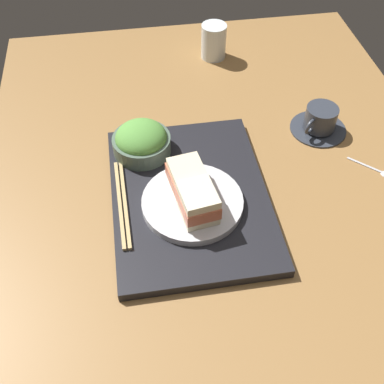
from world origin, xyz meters
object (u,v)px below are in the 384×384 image
(sandwich_plate, at_px, (192,202))
(coffee_cup, at_px, (320,121))
(salad_bowl, at_px, (141,141))
(sandwich_near, at_px, (187,178))
(sandwich_far, at_px, (198,203))
(chopsticks_pair, at_px, (122,204))
(drinking_glass, at_px, (214,41))
(teaspoon, at_px, (380,171))

(sandwich_plate, xyz_separation_m, coffee_cup, (-0.20, 0.33, -0.00))
(sandwich_plate, xyz_separation_m, salad_bowl, (-0.17, -0.08, 0.02))
(sandwich_near, relative_size, sandwich_far, 0.99)
(sandwich_plate, relative_size, salad_bowl, 1.59)
(sandwich_plate, xyz_separation_m, sandwich_far, (0.03, 0.00, 0.04))
(sandwich_far, xyz_separation_m, salad_bowl, (-0.20, -0.09, -0.02))
(chopsticks_pair, height_order, coffee_cup, coffee_cup)
(sandwich_near, distance_m, coffee_cup, 0.37)
(chopsticks_pair, bearing_deg, drinking_glass, 151.71)
(salad_bowl, height_order, coffee_cup, salad_bowl)
(sandwich_near, relative_size, coffee_cup, 0.68)
(drinking_glass, bearing_deg, chopsticks_pair, -28.29)
(sandwich_near, xyz_separation_m, chopsticks_pair, (0.01, -0.13, -0.04))
(coffee_cup, height_order, teaspoon, coffee_cup)
(sandwich_plate, relative_size, sandwich_far, 2.22)
(sandwich_plate, height_order, sandwich_near, sandwich_near)
(teaspoon, bearing_deg, sandwich_near, -88.56)
(chopsticks_pair, distance_m, teaspoon, 0.55)
(sandwich_plate, bearing_deg, drinking_glass, 165.05)
(sandwich_near, relative_size, drinking_glass, 0.95)
(sandwich_far, height_order, teaspoon, sandwich_far)
(sandwich_far, height_order, salad_bowl, sandwich_far)
(sandwich_near, height_order, chopsticks_pair, sandwich_near)
(sandwich_far, xyz_separation_m, chopsticks_pair, (-0.05, -0.14, -0.04))
(sandwich_plate, relative_size, chopsticks_pair, 0.89)
(drinking_glass, bearing_deg, sandwich_plate, -14.95)
(sandwich_plate, xyz_separation_m, drinking_glass, (-0.54, 0.14, 0.02))
(sandwich_plate, distance_m, coffee_cup, 0.38)
(teaspoon, bearing_deg, chopsticks_pair, -87.41)
(sandwich_plate, height_order, drinking_glass, drinking_glass)
(sandwich_near, relative_size, teaspoon, 1.07)
(salad_bowl, bearing_deg, sandwich_near, 30.44)
(sandwich_far, distance_m, chopsticks_pair, 0.16)
(coffee_cup, relative_size, drinking_glass, 1.39)
(sandwich_near, height_order, salad_bowl, sandwich_near)
(sandwich_near, xyz_separation_m, sandwich_far, (0.07, 0.01, 0.00))
(sandwich_far, bearing_deg, salad_bowl, -156.59)
(coffee_cup, bearing_deg, sandwich_near, -63.80)
(salad_bowl, xyz_separation_m, chopsticks_pair, (0.15, -0.05, -0.03))
(coffee_cup, bearing_deg, drinking_glass, -151.58)
(salad_bowl, distance_m, drinking_glass, 0.44)
(sandwich_far, bearing_deg, sandwich_plate, -172.47)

